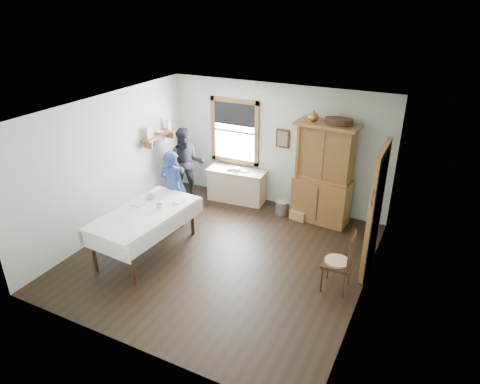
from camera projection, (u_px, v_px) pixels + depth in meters
The scene contains 20 objects.
room at pixel (221, 189), 7.27m from camera, with size 5.01×5.01×2.70m.
window at pixel (235, 128), 9.55m from camera, with size 1.18×0.07×1.48m.
doorway at pixel (377, 208), 7.05m from camera, with size 0.09×1.14×2.22m.
wall_shelf at pixel (160, 133), 9.38m from camera, with size 0.24×1.00×0.44m.
framed_picture at pixel (283, 139), 9.12m from camera, with size 0.30×0.04×0.40m, color #371D13.
rug_beater at pixel (375, 189), 6.37m from camera, with size 0.27×0.27×0.01m, color black.
work_counter at pixel (236, 185), 9.77m from camera, with size 1.32×0.50×0.76m, color #CCB18D.
china_hutch at pixel (323, 174), 8.64m from camera, with size 1.24×0.59×2.11m, color #945D2D.
dining_table at pixel (146, 232), 7.81m from camera, with size 1.09×2.07×0.83m, color white.
spindle_chair at pixel (338, 261), 6.76m from camera, with size 0.49×0.49×1.07m, color #371D13.
pail at pixel (282, 208), 9.26m from camera, with size 0.28×0.28×0.30m, color #93959A.
wicker_basket at pixel (299, 215), 9.07m from camera, with size 0.35×0.24×0.20m, color #A88A4C.
woman_blue at pixel (173, 191), 8.60m from camera, with size 0.55×0.36×1.50m, color navy.
figure_dark at pixel (187, 167), 9.72m from camera, with size 0.76×0.59×1.56m, color black.
table_cup_a at pixel (159, 206), 7.74m from camera, with size 0.12×0.12×0.09m, color silver.
table_cup_b at pixel (150, 196), 8.12m from camera, with size 0.10×0.10×0.09m, color silver.
table_bowl at pixel (150, 197), 8.12m from camera, with size 0.20×0.20×0.05m, color silver.
counter_book at pixel (240, 171), 9.54m from camera, with size 0.16×0.22×0.02m, color #71624B.
counter_bowl at pixel (231, 169), 9.61m from camera, with size 0.19×0.19×0.06m, color silver.
shelf_bowl at pixel (160, 132), 9.37m from camera, with size 0.22×0.22×0.05m, color silver.
Camera 1 is at (3.22, -5.77, 4.39)m, focal length 32.00 mm.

